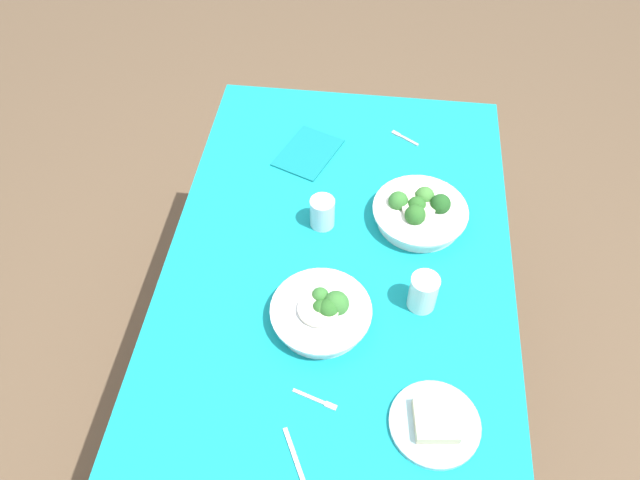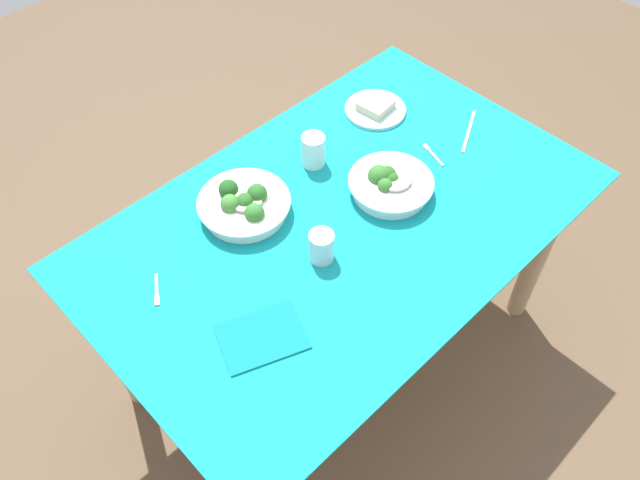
% 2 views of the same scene
% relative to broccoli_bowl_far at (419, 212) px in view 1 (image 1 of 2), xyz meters
% --- Properties ---
extents(ground_plane, '(6.00, 6.00, 0.00)m').
position_rel_broccoli_bowl_far_xyz_m(ground_plane, '(0.19, -0.21, -0.78)').
color(ground_plane, brown).
extents(dining_table, '(1.49, 0.94, 0.75)m').
position_rel_broccoli_bowl_far_xyz_m(dining_table, '(0.19, -0.21, -0.15)').
color(dining_table, teal).
rests_on(dining_table, ground_plane).
extents(broccoli_bowl_far, '(0.27, 0.27, 0.09)m').
position_rel_broccoli_bowl_far_xyz_m(broccoli_bowl_far, '(0.00, 0.00, 0.00)').
color(broccoli_bowl_far, white).
rests_on(broccoli_bowl_far, dining_table).
extents(broccoli_bowl_near, '(0.25, 0.25, 0.09)m').
position_rel_broccoli_bowl_far_xyz_m(broccoli_bowl_near, '(0.36, -0.23, -0.00)').
color(broccoli_bowl_near, white).
rests_on(broccoli_bowl_near, dining_table).
extents(bread_side_plate, '(0.20, 0.20, 0.04)m').
position_rel_broccoli_bowl_far_xyz_m(bread_side_plate, '(0.61, 0.05, -0.02)').
color(bread_side_plate, '#99C6D1').
rests_on(bread_side_plate, dining_table).
extents(water_glass_center, '(0.07, 0.07, 0.10)m').
position_rel_broccoli_bowl_far_xyz_m(water_glass_center, '(0.29, 0.01, 0.02)').
color(water_glass_center, silver).
rests_on(water_glass_center, dining_table).
extents(water_glass_side, '(0.07, 0.07, 0.09)m').
position_rel_broccoli_bowl_far_xyz_m(water_glass_side, '(0.04, -0.27, 0.01)').
color(water_glass_side, silver).
rests_on(water_glass_side, dining_table).
extents(fork_by_far_bowl, '(0.06, 0.09, 0.00)m').
position_rel_broccoli_bowl_far_xyz_m(fork_by_far_bowl, '(-0.35, -0.05, -0.03)').
color(fork_by_far_bowl, '#B7B7BC').
rests_on(fork_by_far_bowl, dining_table).
extents(fork_by_near_bowl, '(0.04, 0.11, 0.00)m').
position_rel_broccoli_bowl_far_xyz_m(fork_by_near_bowl, '(0.58, -0.22, -0.03)').
color(fork_by_near_bowl, '#B7B7BC').
rests_on(fork_by_near_bowl, dining_table).
extents(table_knife_left, '(0.19, 0.11, 0.00)m').
position_rel_broccoli_bowl_far_xyz_m(table_knife_left, '(0.75, -0.24, -0.03)').
color(table_knife_left, '#B7B7BC').
rests_on(table_knife_left, dining_table).
extents(napkin_folded_upper, '(0.25, 0.22, 0.01)m').
position_rel_broccoli_bowl_far_xyz_m(napkin_folded_upper, '(-0.24, -0.35, -0.03)').
color(napkin_folded_upper, '#0F777D').
rests_on(napkin_folded_upper, dining_table).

